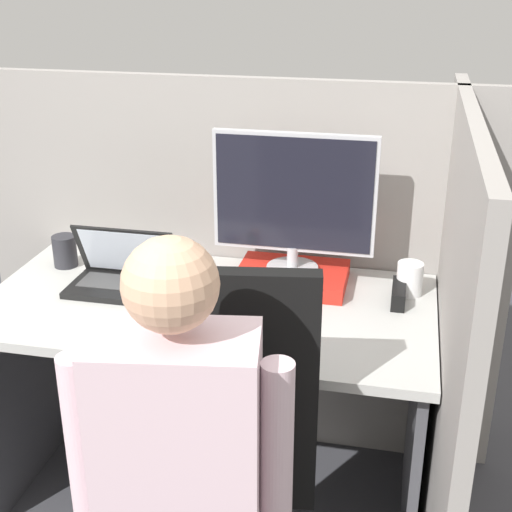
% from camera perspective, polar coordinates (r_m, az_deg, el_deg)
% --- Properties ---
extents(cubicle_panel_back, '(1.91, 0.05, 1.39)m').
position_cam_1_polar(cubicle_panel_back, '(2.60, -1.58, -1.15)').
color(cubicle_panel_back, gray).
rests_on(cubicle_panel_back, ground).
extents(cubicle_panel_right, '(0.04, 1.37, 1.39)m').
position_cam_1_polar(cubicle_panel_right, '(2.13, 14.91, -7.77)').
color(cubicle_panel_right, gray).
rests_on(cubicle_panel_right, ground).
extents(desk, '(1.41, 0.73, 0.75)m').
position_cam_1_polar(desk, '(2.32, -3.84, -7.94)').
color(desk, '#B7B7B2').
rests_on(desk, ground).
extents(paper_box, '(0.36, 0.26, 0.05)m').
position_cam_1_polar(paper_box, '(2.34, 2.90, -1.67)').
color(paper_box, red).
rests_on(paper_box, desk).
extents(monitor, '(0.52, 0.17, 0.45)m').
position_cam_1_polar(monitor, '(2.25, 3.05, 4.59)').
color(monitor, '#B2B2B7').
rests_on(monitor, paper_box).
extents(laptop, '(0.34, 0.21, 0.21)m').
position_cam_1_polar(laptop, '(2.34, -10.52, -1.61)').
color(laptop, black).
rests_on(laptop, desk).
extents(mouse, '(0.06, 0.05, 0.03)m').
position_cam_1_polar(mouse, '(2.09, -6.70, -5.32)').
color(mouse, gray).
rests_on(mouse, desk).
extents(stapler, '(0.04, 0.15, 0.06)m').
position_cam_1_polar(stapler, '(2.26, 11.34, -2.97)').
color(stapler, black).
rests_on(stapler, desk).
extents(carrot_toy, '(0.05, 0.14, 0.05)m').
position_cam_1_polar(carrot_toy, '(2.04, -4.62, -5.59)').
color(carrot_toy, orange).
rests_on(carrot_toy, desk).
extents(office_chair, '(0.54, 0.58, 1.10)m').
position_cam_1_polar(office_chair, '(1.80, -4.07, -19.54)').
color(office_chair, black).
rests_on(office_chair, ground).
extents(person, '(0.48, 0.44, 1.28)m').
position_cam_1_polar(person, '(1.56, -6.95, -17.99)').
color(person, '#282D4C').
rests_on(person, ground).
extents(coffee_mug, '(0.08, 0.08, 0.11)m').
position_cam_1_polar(coffee_mug, '(2.31, 12.19, -1.79)').
color(coffee_mug, white).
rests_on(coffee_mug, desk).
extents(pen_cup, '(0.08, 0.08, 0.11)m').
position_cam_1_polar(pen_cup, '(2.55, -15.05, 0.39)').
color(pen_cup, '#28282D').
rests_on(pen_cup, desk).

